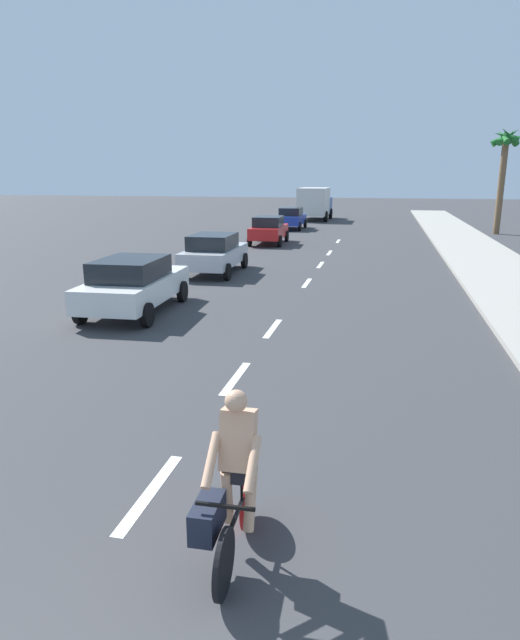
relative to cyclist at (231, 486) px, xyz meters
The scene contains 16 objects.
ground_plane 16.88m from the cyclist, 94.45° to the left, with size 160.00×160.00×0.00m, color #38383A.
sidewalk_strip 19.74m from the cyclist, 72.51° to the left, with size 3.60×80.00×0.14m, color #9E998E.
lane_stripe_1 1.81m from the cyclist, 144.45° to the left, with size 0.16×1.80×0.01m, color white.
lane_stripe_2 5.19m from the cyclist, 104.79° to the left, with size 0.16×1.80×0.01m, color white.
lane_stripe_3 8.72m from the cyclist, 98.66° to the left, with size 0.16×1.80×0.01m, color white.
lane_stripe_4 14.95m from the cyclist, 95.02° to the left, with size 0.16×1.80×0.01m, color white.
lane_stripe_5 19.24m from the cyclist, 93.90° to the left, with size 0.16×1.80×0.01m, color white.
lane_stripe_6 23.20m from the cyclist, 93.23° to the left, with size 0.16×1.80×0.01m, color white.
lane_stripe_7 28.47m from the cyclist, 92.63° to the left, with size 0.16×1.80×0.01m, color white.
cyclist is the anchor object (origin of this frame).
parked_car_white 10.90m from the cyclist, 120.29° to the left, with size 2.22×4.49×1.57m.
parked_car_silver 16.93m from the cyclist, 107.93° to the left, with size 2.06×4.29×1.57m.
parked_car_red 26.72m from the cyclist, 101.02° to the left, with size 1.99×4.09×1.57m.
parked_car_blue 35.73m from the cyclist, 98.57° to the left, with size 1.86×3.96×1.57m.
delivery_truck 44.63m from the cyclist, 96.10° to the left, with size 2.71×6.25×2.80m.
palm_tree_distant 36.35m from the cyclist, 76.01° to the left, with size 1.83×1.85×6.96m.
Camera 1 is at (2.63, -1.38, 3.77)m, focal length 30.57 mm.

